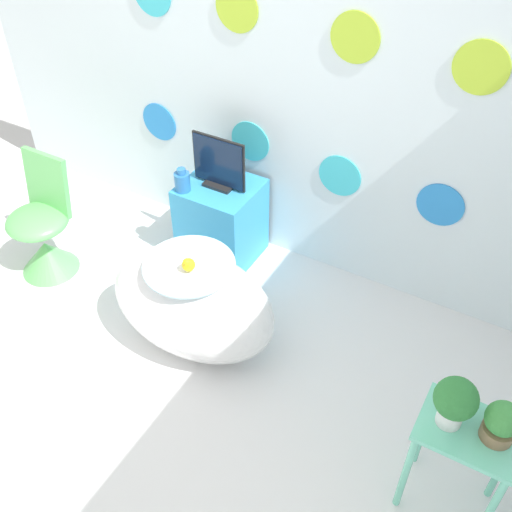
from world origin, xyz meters
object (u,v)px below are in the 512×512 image
(potted_plant_left, at_px, (455,401))
(vase, at_px, (182,181))
(bathtub, at_px, (193,303))
(potted_plant_right, at_px, (502,422))
(tv, at_px, (219,165))
(chair, at_px, (44,237))

(potted_plant_left, bearing_deg, vase, 156.35)
(bathtub, xyz_separation_m, vase, (-0.44, 0.58, 0.31))
(bathtub, bearing_deg, potted_plant_right, -7.79)
(potted_plant_right, bearing_deg, tv, 153.39)
(tv, distance_m, potted_plant_right, 2.12)
(potted_plant_right, bearing_deg, potted_plant_left, -172.05)
(bathtub, relative_size, tv, 2.74)
(chair, distance_m, tv, 1.21)
(chair, bearing_deg, vase, 36.13)
(chair, bearing_deg, potted_plant_left, -6.38)
(bathtub, distance_m, vase, 0.79)
(vase, bearing_deg, bathtub, -52.39)
(vase, xyz_separation_m, potted_plant_right, (2.06, -0.80, 0.05))
(vase, bearing_deg, chair, -143.87)
(bathtub, distance_m, potted_plant_right, 1.67)
(vase, relative_size, potted_plant_left, 0.62)
(potted_plant_left, bearing_deg, tv, 150.34)
(potted_plant_left, bearing_deg, chair, 173.62)
(chair, height_order, vase, chair)
(bathtub, xyz_separation_m, tv, (-0.27, 0.73, 0.40))
(potted_plant_left, bearing_deg, bathtub, 170.25)
(vase, bearing_deg, potted_plant_right, -21.14)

